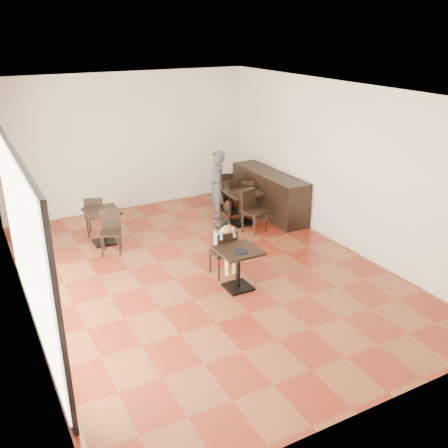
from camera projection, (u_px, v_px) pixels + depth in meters
floor at (205, 272)px, 9.04m from camera, size 6.00×8.00×0.01m
ceiling at (202, 91)px, 7.84m from camera, size 6.00×8.00×0.01m
wall_back at (129, 142)px, 11.71m from camera, size 6.00×0.01×3.20m
wall_front at (373, 293)px, 5.17m from camera, size 6.00×0.01×3.20m
wall_left at (15, 219)px, 7.13m from camera, size 0.01×8.00×3.20m
wall_right at (341, 166)px, 9.76m from camera, size 0.01×8.00×3.20m
storefront_window at (25, 244)px, 6.81m from camera, size 0.04×4.50×2.60m
child_table at (238, 269)px, 8.38m from camera, size 0.69×0.69×0.72m
child_chair at (223, 253)px, 8.80m from camera, size 0.39×0.39×0.87m
child at (223, 247)px, 8.76m from camera, size 0.39×0.55×1.10m
plate at (241, 251)px, 8.16m from camera, size 0.24×0.24×0.01m
pizza_slice at (228, 229)px, 8.45m from camera, size 0.25×0.20×0.06m
adult_patron at (217, 187)px, 11.15m from camera, size 0.56×0.68×1.60m
cafe_table_mid at (242, 208)px, 11.10m from camera, size 0.90×0.90×0.77m
cafe_table_left at (103, 227)px, 10.13m from camera, size 0.88×0.88×0.72m
cafe_table_back at (233, 198)px, 11.82m from camera, size 0.85×0.85×0.70m
chair_mid_a at (230, 197)px, 11.52m from camera, size 0.51×0.51×0.92m
chair_mid_b at (255, 212)px, 10.62m from camera, size 0.51×0.51×0.92m
chair_left_a at (96, 215)px, 10.55m from camera, size 0.50×0.50×0.86m
chair_left_b at (110, 233)px, 9.65m from camera, size 0.50×0.50×0.86m
chair_back_a at (225, 188)px, 12.27m from camera, size 0.49×0.49×0.84m
chair_back_b at (247, 201)px, 11.37m from camera, size 0.49×0.49×0.84m
service_counter at (269, 193)px, 11.65m from camera, size 0.60×2.40×1.00m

